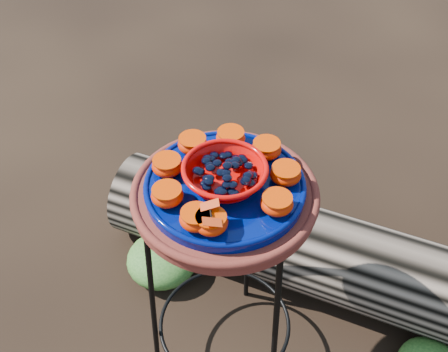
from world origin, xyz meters
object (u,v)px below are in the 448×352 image
(plant_stand, at_px, (225,285))
(driftwood_log, at_px, (333,257))
(terracotta_saucer, at_px, (225,196))
(red_bowl, at_px, (225,175))

(plant_stand, xyz_separation_m, driftwood_log, (0.26, 0.37, -0.20))
(plant_stand, distance_m, terracotta_saucer, 0.37)
(plant_stand, height_order, red_bowl, red_bowl)
(plant_stand, relative_size, terracotta_saucer, 1.59)
(terracotta_saucer, distance_m, red_bowl, 0.07)
(plant_stand, xyz_separation_m, red_bowl, (0.00, 0.00, 0.44))
(plant_stand, relative_size, driftwood_log, 0.43)
(terracotta_saucer, bearing_deg, red_bowl, 0.00)
(terracotta_saucer, xyz_separation_m, driftwood_log, (0.26, 0.37, -0.57))
(plant_stand, bearing_deg, red_bowl, 0.00)
(plant_stand, height_order, driftwood_log, plant_stand)
(red_bowl, xyz_separation_m, driftwood_log, (0.26, 0.37, -0.64))
(plant_stand, xyz_separation_m, terracotta_saucer, (0.00, 0.00, 0.37))
(terracotta_saucer, height_order, driftwood_log, terracotta_saucer)
(terracotta_saucer, relative_size, red_bowl, 2.33)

